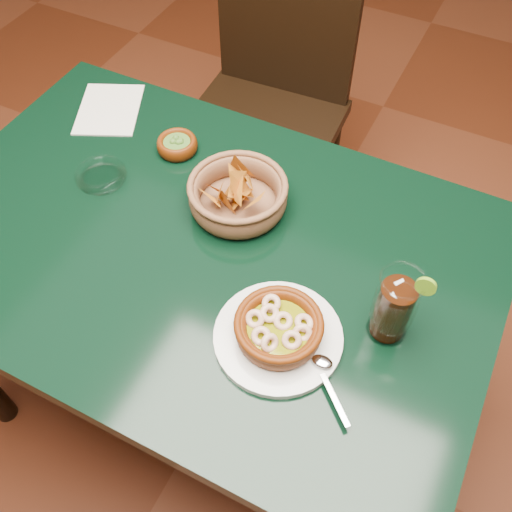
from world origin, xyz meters
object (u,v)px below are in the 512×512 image
at_px(chip_basket, 238,195).
at_px(dining_table, 203,271).
at_px(cola_drink, 394,307).
at_px(shrimp_plate, 279,330).
at_px(dining_chair, 269,102).

bearing_deg(chip_basket, dining_table, -102.33).
relative_size(chip_basket, cola_drink, 1.34).
height_order(dining_table, shrimp_plate, shrimp_plate).
relative_size(dining_chair, cola_drink, 5.45).
height_order(dining_table, cola_drink, cola_drink).
bearing_deg(dining_table, shrimp_plate, -28.27).
xyz_separation_m(shrimp_plate, chip_basket, (-0.21, 0.25, 0.01)).
relative_size(shrimp_plate, chip_basket, 1.21).
height_order(shrimp_plate, cola_drink, cola_drink).
distance_m(dining_chair, chip_basket, 0.68).
height_order(chip_basket, cola_drink, cola_drink).
bearing_deg(dining_table, dining_chair, 104.49).
bearing_deg(dining_chair, dining_table, -75.51).
bearing_deg(chip_basket, cola_drink, -20.81).
xyz_separation_m(dining_table, chip_basket, (0.03, 0.12, 0.14)).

